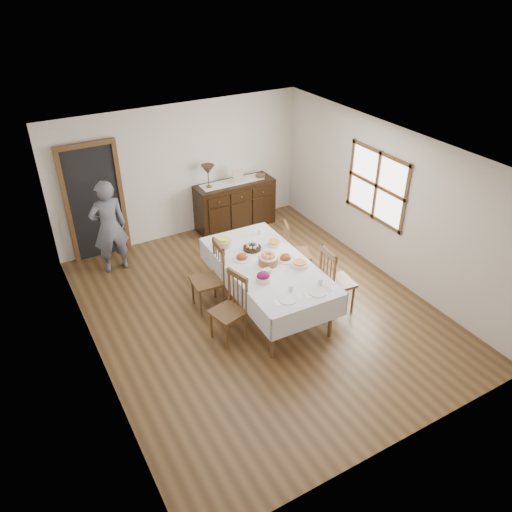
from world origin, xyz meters
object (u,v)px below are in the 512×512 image
dining_table (267,269)px  sideboard (235,205)px  chair_left_near (231,307)px  chair_left_far (210,277)px  table_lamp (208,170)px  chair_right_near (335,279)px  chair_right_far (294,251)px  person (109,224)px

dining_table → sideboard: (0.86, 2.74, -0.25)m
chair_left_near → sideboard: (1.67, 3.08, -0.05)m
chair_left_far → table_lamp: table_lamp is taller
dining_table → table_lamp: (0.31, 2.77, 0.59)m
chair_left_far → chair_right_near: size_ratio=1.00×
dining_table → chair_left_far: (-0.75, 0.48, -0.17)m
dining_table → chair_right_near: bearing=-29.4°
sideboard → chair_left_far: bearing=-125.4°
chair_left_near → chair_left_far: chair_left_far is taller
sideboard → table_lamp: bearing=176.6°
chair_left_far → chair_right_far: chair_left_far is taller
person → dining_table: bearing=125.5°
chair_left_far → person: (-1.04, 1.86, 0.34)m
dining_table → chair_left_far: bearing=148.9°
sideboard → table_lamp: (-0.55, 0.03, 0.84)m
chair_left_far → dining_table: bearing=62.2°
chair_right_near → person: size_ratio=0.61×
sideboard → person: bearing=-171.3°
chair_right_near → table_lamp: bearing=15.8°
dining_table → table_lamp: table_lamp is taller
sideboard → table_lamp: size_ratio=3.52×
table_lamp → chair_left_far: bearing=-114.8°
sideboard → person: 2.71m
chair_right_near → sideboard: bearing=6.4°
person → chair_right_near: bearing=131.1°
chair_left_far → person: 2.15m
chair_left_far → table_lamp: (1.06, 2.29, 0.76)m
dining_table → chair_right_near: (0.90, -0.54, -0.17)m
chair_left_near → dining_table: bearing=98.9°
sideboard → chair_left_near: bearing=-118.5°
dining_table → chair_left_near: 0.90m
chair_right_near → table_lamp: 3.45m
table_lamp → person: bearing=-168.2°
chair_left_far → chair_right_near: 1.93m
dining_table → person: bearing=128.9°
chair_left_near → person: bearing=-173.5°
table_lamp → dining_table: bearing=-96.5°
dining_table → chair_right_far: bearing=33.9°
chair_left_near → chair_right_far: 1.88m
chair_left_far → chair_right_far: 1.60m
table_lamp → sideboard: bearing=-3.4°
chair_left_near → person: size_ratio=0.58×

